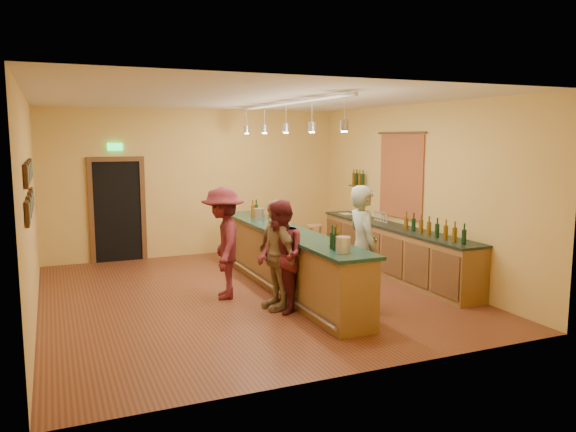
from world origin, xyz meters
name	(u,v)px	position (x,y,z in m)	size (l,w,h in m)	color
floor	(249,294)	(0.00, 0.00, 0.00)	(7.00, 7.00, 0.00)	#5C2A1A
ceiling	(247,99)	(0.00, 0.00, 3.20)	(6.50, 7.00, 0.02)	silver
wall_back	(196,183)	(0.00, 3.50, 1.60)	(6.50, 0.02, 3.20)	gold
wall_front	(355,231)	(0.00, -3.50, 1.60)	(6.50, 0.02, 3.20)	gold
wall_left	(30,208)	(-3.25, 0.00, 1.60)	(0.02, 7.00, 3.20)	gold
wall_right	(414,191)	(3.25, 0.00, 1.60)	(0.02, 7.00, 3.20)	gold
doorway	(117,208)	(-1.70, 3.47, 1.13)	(1.15, 0.09, 2.48)	black
tapestry	(401,177)	(3.23, 0.40, 1.85)	(0.03, 1.40, 1.60)	maroon
bottle_shelf	(359,181)	(3.17, 1.90, 1.67)	(0.17, 0.55, 0.54)	#4E2617
picture_grid	(30,188)	(-3.21, -0.75, 1.95)	(0.06, 2.20, 0.70)	#382111
back_counter	(394,250)	(2.97, 0.18, 0.49)	(0.60, 4.55, 1.27)	brown
tasting_bar	(286,255)	(0.67, 0.00, 0.61)	(0.73, 5.10, 1.38)	brown
pendant_track	(286,114)	(0.67, 0.00, 2.98)	(0.11, 4.60, 0.50)	silver
bartender	(363,247)	(1.33, -1.42, 0.94)	(0.69, 0.45, 1.89)	gray
customer_a	(280,256)	(0.12, -1.09, 0.84)	(0.82, 0.64, 1.69)	#59191E
customer_b	(276,255)	(0.12, -0.92, 0.84)	(0.98, 0.41, 1.68)	#997A51
customer_c	(223,243)	(-0.45, -0.05, 0.90)	(1.17, 0.67, 1.81)	#59191E
bar_stool	(314,231)	(2.26, 2.20, 0.57)	(0.35, 0.35, 0.71)	#9F6447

